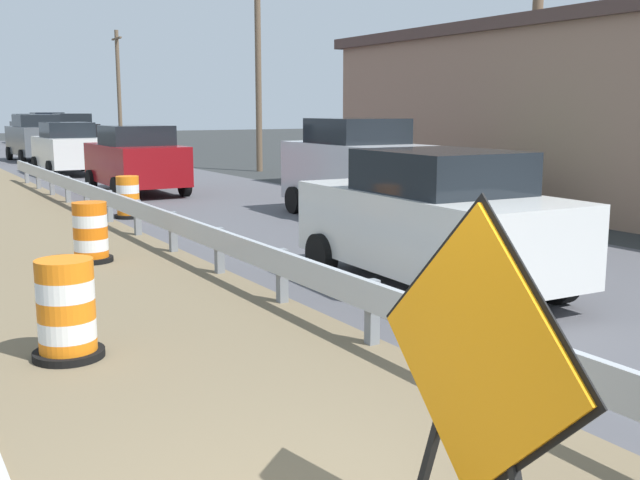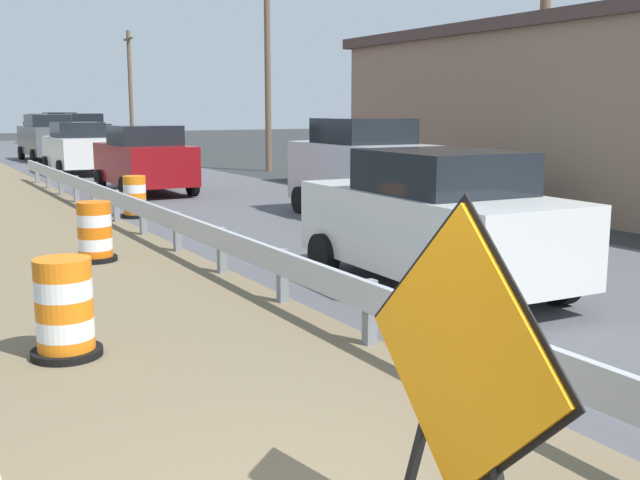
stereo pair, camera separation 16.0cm
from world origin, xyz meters
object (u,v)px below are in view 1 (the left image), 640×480
car_lead_far_lane (36,138)px  car_distant_c (48,130)px  traffic_barrel_close (91,235)px  utility_pole_mid (258,69)px  traffic_barrel_mid (128,199)px  car_trailing_far_lane (67,149)px  car_distant_a (28,129)px  warning_sign_diamond (475,366)px  traffic_barrel_nearest (67,314)px  car_trailing_near_lane (360,169)px  car_mid_far_lane (73,133)px  car_lead_near_lane (136,160)px  car_distant_b (433,220)px  utility_pole_near (536,55)px  utility_pole_far (119,88)px

car_lead_far_lane → car_distant_c: 12.60m
traffic_barrel_close → utility_pole_mid: utility_pole_mid is taller
traffic_barrel_mid → car_trailing_far_lane: size_ratio=0.23×
car_distant_a → utility_pole_mid: size_ratio=0.60×
warning_sign_diamond → traffic_barrel_nearest: 4.75m
car_trailing_near_lane → car_mid_far_lane: car_trailing_near_lane is taller
car_lead_far_lane → car_distant_a: 20.22m
warning_sign_diamond → car_mid_far_lane: size_ratio=0.42×
car_lead_far_lane → car_distant_a: (3.04, 19.99, -0.04)m
car_lead_near_lane → car_lead_far_lane: car_lead_far_lane is taller
traffic_barrel_mid → car_lead_near_lane: size_ratio=0.23×
warning_sign_diamond → utility_pole_mid: 26.59m
car_distant_b → utility_pole_near: bearing=-52.9°
warning_sign_diamond → utility_pole_far: (10.68, 44.17, 2.67)m
car_distant_c → utility_pole_mid: utility_pole_mid is taller
car_trailing_far_lane → warning_sign_diamond: bearing=172.0°
car_trailing_near_lane → utility_pole_near: 4.78m
traffic_barrel_close → car_trailing_near_lane: (6.57, 2.03, 0.68)m
utility_pole_far → car_trailing_far_lane: bearing=-111.9°
warning_sign_diamond → car_distant_b: (3.77, 5.02, -0.11)m
warning_sign_diamond → utility_pole_near: bearing=-134.9°
car_distant_a → traffic_barrel_nearest: bearing=-7.7°
car_mid_far_lane → car_distant_c: size_ratio=1.02×
traffic_barrel_close → car_mid_far_lane: 32.99m
car_distant_b → utility_pole_mid: bearing=-17.5°
warning_sign_diamond → car_distant_a: (7.07, 55.07, -0.02)m
car_lead_near_lane → car_distant_b: car_lead_near_lane is taller
warning_sign_diamond → car_distant_a: bearing=-95.2°
car_lead_near_lane → car_trailing_far_lane: (-0.26, 7.74, -0.01)m
traffic_barrel_mid → car_lead_near_lane: car_lead_near_lane is taller
warning_sign_diamond → car_lead_far_lane: size_ratio=0.44×
car_lead_near_lane → utility_pole_far: (6.81, 25.33, 2.75)m
warning_sign_diamond → utility_pole_far: bearing=-101.5°
car_mid_far_lane → utility_pole_near: size_ratio=0.68×
warning_sign_diamond → car_mid_far_lane: 42.17m
utility_pole_near → warning_sign_diamond: bearing=-137.0°
traffic_barrel_close → car_lead_far_lane: (3.84, 25.76, 0.66)m
car_distant_a → utility_pole_near: 45.52m
car_trailing_far_lane → utility_pole_near: bearing=-158.1°
warning_sign_diamond → traffic_barrel_close: bearing=-89.0°
car_trailing_far_lane → car_distant_b: bearing=-179.8°
car_mid_far_lane → car_lead_near_lane: bearing=-7.5°
warning_sign_diamond → car_distant_c: 47.83m
car_trailing_far_lane → car_distant_c: bearing=-9.5°
car_distant_b → utility_pole_near: 8.64m
traffic_barrel_nearest → utility_pole_far: utility_pole_far is taller
car_lead_near_lane → car_trailing_near_lane: car_trailing_near_lane is taller
car_lead_near_lane → utility_pole_near: (6.60, -9.08, 2.67)m
traffic_barrel_close → car_trailing_near_lane: 6.91m
car_distant_b → utility_pole_mid: (6.75, 19.23, 3.02)m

